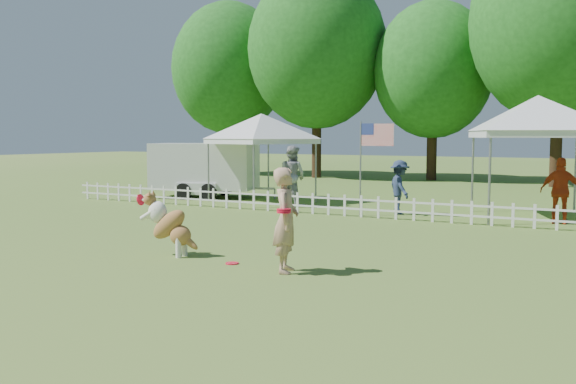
% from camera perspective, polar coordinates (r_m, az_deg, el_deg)
% --- Properties ---
extents(ground, '(120.00, 120.00, 0.00)m').
position_cam_1_polar(ground, '(11.56, -6.05, -6.14)').
color(ground, '#365D1D').
rests_on(ground, ground).
extents(picket_fence, '(22.00, 0.08, 0.60)m').
position_cam_1_polar(picket_fence, '(17.62, 7.28, -1.32)').
color(picket_fence, silver).
rests_on(picket_fence, ground).
extents(handler, '(0.62, 0.74, 1.72)m').
position_cam_1_polar(handler, '(10.45, -0.19, -2.52)').
color(handler, tan).
rests_on(handler, ground).
extents(dog, '(1.18, 0.50, 1.18)m').
position_cam_1_polar(dog, '(12.11, -10.46, -2.86)').
color(dog, brown).
rests_on(dog, ground).
extents(frisbee_on_turf, '(0.24, 0.24, 0.02)m').
position_cam_1_polar(frisbee_on_turf, '(11.31, -5.00, -6.33)').
color(frisbee_on_turf, red).
rests_on(frisbee_on_turf, ground).
extents(canopy_tent_left, '(3.64, 3.64, 2.92)m').
position_cam_1_polar(canopy_tent_left, '(21.73, -2.36, 2.96)').
color(canopy_tent_left, silver).
rests_on(canopy_tent_left, ground).
extents(canopy_tent_right, '(4.07, 4.07, 3.24)m').
position_cam_1_polar(canopy_tent_right, '(18.52, 21.19, 2.78)').
color(canopy_tent_right, silver).
rests_on(canopy_tent_right, ground).
extents(cargo_trailer, '(4.96, 3.30, 2.01)m').
position_cam_1_polar(cargo_trailer, '(23.42, -7.41, 1.96)').
color(cargo_trailer, silver).
rests_on(cargo_trailer, ground).
extents(flag_pole, '(1.01, 0.17, 2.63)m').
position_cam_1_polar(flag_pole, '(18.04, 6.46, 2.06)').
color(flag_pole, gray).
rests_on(flag_pole, ground).
extents(spectator_a, '(1.05, 0.88, 1.93)m').
position_cam_1_polar(spectator_a, '(20.33, 0.36, 1.43)').
color(spectator_a, '#9B9CA0').
rests_on(spectator_a, ground).
extents(spectator_b, '(1.08, 1.13, 1.55)m').
position_cam_1_polar(spectator_b, '(18.52, 9.91, 0.42)').
color(spectator_b, '#222E49').
rests_on(spectator_b, ground).
extents(spectator_c, '(1.02, 0.48, 1.69)m').
position_cam_1_polar(spectator_c, '(17.64, 23.11, 0.10)').
color(spectator_c, red).
rests_on(spectator_c, ground).
extents(tree_far_left, '(6.60, 6.60, 11.00)m').
position_cam_1_polar(tree_far_left, '(38.11, -5.27, 9.90)').
color(tree_far_left, '#1B5317').
rests_on(tree_far_left, ground).
extents(tree_left, '(7.40, 7.40, 12.00)m').
position_cam_1_polar(tree_left, '(34.67, 2.58, 11.24)').
color(tree_left, '#1B5317').
rests_on(tree_left, ground).
extents(tree_center_left, '(6.00, 6.00, 9.80)m').
position_cam_1_polar(tree_center_left, '(33.25, 12.77, 9.49)').
color(tree_center_left, '#1B5317').
rests_on(tree_center_left, ground).
extents(tree_center_right, '(7.60, 7.60, 12.60)m').
position_cam_1_polar(tree_center_right, '(30.71, 23.01, 12.23)').
color(tree_center_right, '#1B5317').
rests_on(tree_center_right, ground).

